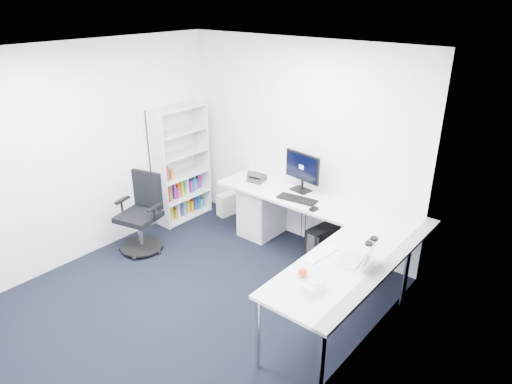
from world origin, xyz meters
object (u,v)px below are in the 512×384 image
Objects in this scene: task_chair at (138,215)px; laptop at (350,251)px; bookshelf at (181,164)px; l_desk at (299,239)px; monitor at (302,172)px.

task_chair is 3.35× the size of laptop.
laptop is at bearing -11.99° from bookshelf.
l_desk is 2.22m from bookshelf.
laptop is (1.32, -1.10, -0.16)m from monitor.
laptop is (3.18, -0.68, 0.06)m from bookshelf.
laptop is (1.00, -0.63, 0.52)m from l_desk.
task_chair is 1.89× the size of monitor.
monitor is 1.77× the size of laptop.
task_chair reaches higher than l_desk.
monitor is (1.56, 1.45, 0.55)m from task_chair.
l_desk is 1.29m from laptop.
bookshelf is at bearing 161.77° from laptop.
bookshelf is at bearing -158.44° from monitor.
monitor is at bearing 134.14° from laptop.
laptop is at bearing -31.89° from l_desk.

